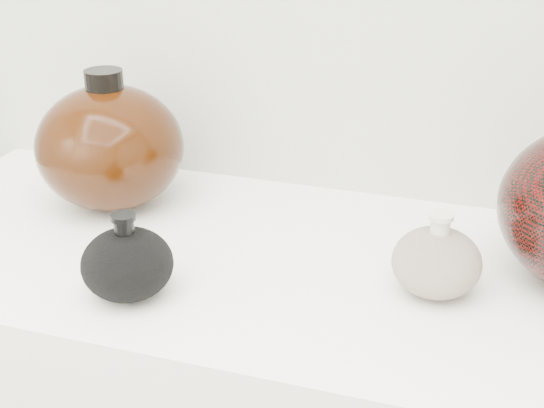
% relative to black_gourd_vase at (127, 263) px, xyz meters
% --- Properties ---
extents(black_gourd_vase, '(0.11, 0.11, 0.11)m').
position_rel_black_gourd_vase_xyz_m(black_gourd_vase, '(0.00, 0.00, 0.00)').
color(black_gourd_vase, black).
rests_on(black_gourd_vase, display_counter).
extents(cream_gourd_vase, '(0.11, 0.11, 0.11)m').
position_rel_black_gourd_vase_xyz_m(cream_gourd_vase, '(0.35, 0.12, -0.00)').
color(cream_gourd_vase, '#B8A08E').
rests_on(cream_gourd_vase, display_counter).
extents(left_round_pot, '(0.22, 0.22, 0.21)m').
position_rel_black_gourd_vase_xyz_m(left_round_pot, '(-0.15, 0.23, 0.05)').
color(left_round_pot, black).
rests_on(left_round_pot, display_counter).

